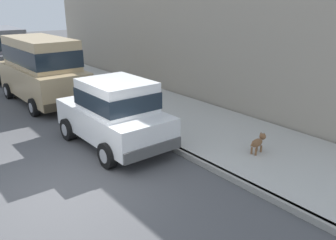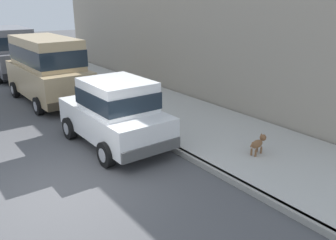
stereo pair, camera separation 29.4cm
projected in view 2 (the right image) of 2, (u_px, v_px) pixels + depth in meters
The scene contains 8 objects.
ground_plane at pixel (62, 191), 7.52m from camera, with size 80.00×80.00×0.00m, color #4C4C4F.
curb at pixel (180, 151), 9.27m from camera, with size 0.16×64.00×0.14m, color gray.
sidewalk at pixel (228, 137), 10.28m from camera, with size 3.60×64.00×0.14m, color #B7B5AD.
car_white_hatchback at pixel (115, 112), 9.57m from camera, with size 2.00×3.82×1.88m.
car_tan_van at pixel (47, 67), 13.67m from camera, with size 2.22×4.94×2.52m.
car_grey_van at pixel (11, 50), 18.30m from camera, with size 2.26×4.97×2.52m.
dog_brown at pixel (258, 143), 8.90m from camera, with size 0.75×0.27×0.49m.
building_facade at pixel (169, 37), 15.13m from camera, with size 0.50×20.00×4.66m, color #9E9384.
Camera 2 is at (-2.05, -6.68, 3.89)m, focal length 37.46 mm.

